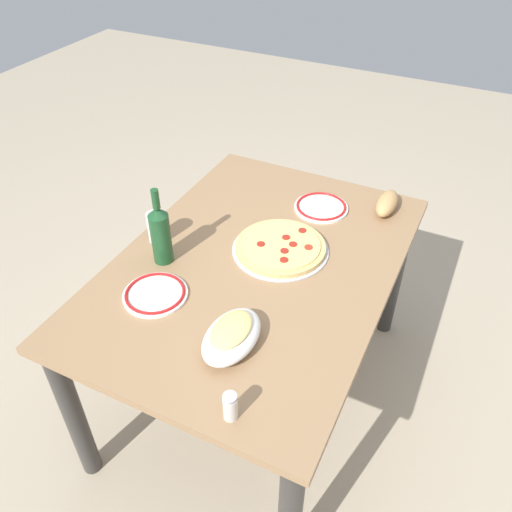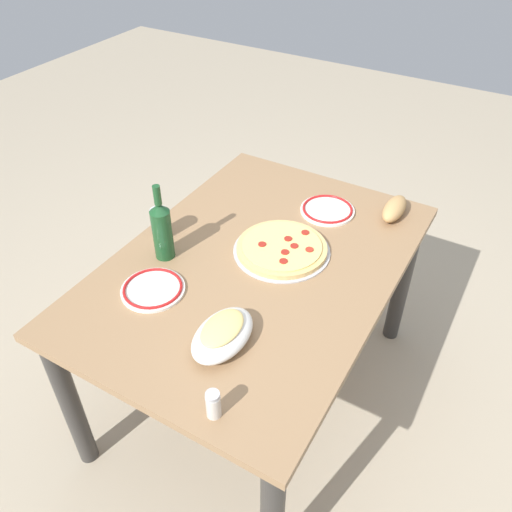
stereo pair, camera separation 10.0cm
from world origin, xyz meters
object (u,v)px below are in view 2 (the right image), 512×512
at_px(bread_loaf, 394,209).
at_px(dining_table, 256,286).
at_px(side_plate_far, 327,210).
at_px(spice_shaker, 213,404).
at_px(water_glass, 160,223).
at_px(baked_pasta_dish, 223,333).
at_px(pepperoni_pizza, 282,248).
at_px(wine_bottle, 162,229).
at_px(side_plate_near, 153,289).

bearing_deg(bread_loaf, dining_table, 148.05).
height_order(side_plate_far, spice_shaker, spice_shaker).
bearing_deg(water_glass, baked_pasta_dish, -124.09).
bearing_deg(pepperoni_pizza, spice_shaker, -166.45).
bearing_deg(pepperoni_pizza, water_glass, 108.06).
bearing_deg(side_plate_far, spice_shaker, -172.73).
bearing_deg(spice_shaker, bread_loaf, -5.64).
distance_m(wine_bottle, spice_shaker, 0.69).
bearing_deg(bread_loaf, water_glass, 128.34).
bearing_deg(side_plate_far, bread_loaf, -66.82).
relative_size(dining_table, side_plate_near, 6.24).
relative_size(baked_pasta_dish, side_plate_near, 1.13).
height_order(wine_bottle, bread_loaf, wine_bottle).
xyz_separation_m(dining_table, side_plate_near, (-0.30, 0.22, 0.12)).
height_order(water_glass, side_plate_near, water_glass).
height_order(baked_pasta_dish, wine_bottle, wine_bottle).
height_order(water_glass, side_plate_far, water_glass).
bearing_deg(dining_table, side_plate_far, -11.70).
distance_m(dining_table, pepperoni_pizza, 0.17).
bearing_deg(side_plate_far, water_glass, 134.23).
bearing_deg(dining_table, baked_pasta_dish, -164.58).
bearing_deg(side_plate_far, dining_table, 168.30).
distance_m(dining_table, side_plate_near, 0.39).
xyz_separation_m(water_glass, bread_loaf, (0.56, -0.71, -0.02)).
distance_m(side_plate_near, bread_loaf, 0.98).
xyz_separation_m(water_glass, side_plate_far, (0.46, -0.47, -0.05)).
height_order(dining_table, bread_loaf, bread_loaf).
bearing_deg(water_glass, pepperoni_pizza, -71.94).
bearing_deg(side_plate_near, dining_table, -36.69).
relative_size(pepperoni_pizza, side_plate_far, 1.63).
distance_m(baked_pasta_dish, water_glass, 0.59).
xyz_separation_m(side_plate_far, bread_loaf, (0.10, -0.24, 0.03)).
bearing_deg(dining_table, bread_loaf, -31.95).
height_order(baked_pasta_dish, bread_loaf, baked_pasta_dish).
bearing_deg(baked_pasta_dish, side_plate_near, 77.21).
distance_m(pepperoni_pizza, bread_loaf, 0.50).
bearing_deg(water_glass, side_plate_far, -45.77).
relative_size(baked_pasta_dish, water_glass, 2.09).
bearing_deg(dining_table, wine_bottle, 113.18).
bearing_deg(side_plate_far, pepperoni_pizza, 173.26).
bearing_deg(dining_table, spice_shaker, -159.90).
bearing_deg(baked_pasta_dish, spice_shaker, -152.53).
distance_m(baked_pasta_dish, bread_loaf, 0.92).
height_order(pepperoni_pizza, bread_loaf, bread_loaf).
distance_m(dining_table, spice_shaker, 0.64).
xyz_separation_m(baked_pasta_dish, water_glass, (0.33, 0.49, 0.02)).
relative_size(baked_pasta_dish, wine_bottle, 0.83).
xyz_separation_m(baked_pasta_dish, bread_loaf, (0.89, -0.22, -0.01)).
height_order(side_plate_far, bread_loaf, bread_loaf).
bearing_deg(pepperoni_pizza, dining_table, 154.04).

